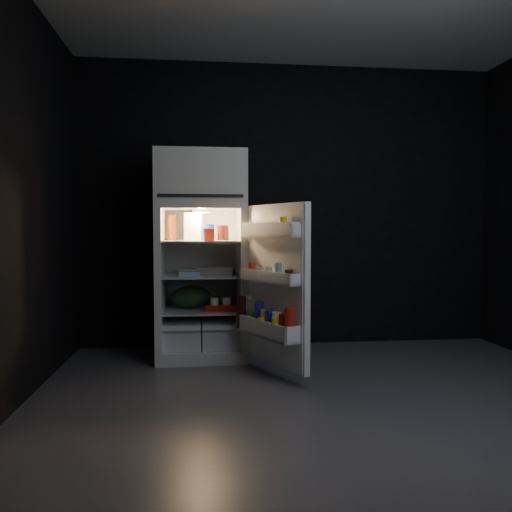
{
  "coord_description": "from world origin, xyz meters",
  "views": [
    {
      "loc": [
        -0.86,
        -3.09,
        1.11
      ],
      "look_at": [
        -0.4,
        1.0,
        0.9
      ],
      "focal_mm": 35.0,
      "sensor_mm": 36.0,
      "label": 1
    }
  ],
  "objects": [
    {
      "name": "small_can_silver",
      "position": [
        -0.57,
        1.46,
        0.47
      ],
      "size": [
        0.08,
        0.08,
        0.09
      ],
      "primitive_type": "cylinder",
      "rotation": [
        0.0,
        0.0,
        -0.15
      ],
      "color": "#B5B4B8",
      "rests_on": "refrigerator"
    },
    {
      "name": "flat_package",
      "position": [
        -0.95,
        1.11,
        0.75
      ],
      "size": [
        0.18,
        0.11,
        0.04
      ],
      "primitive_type": "cube",
      "rotation": [
        0.0,
        0.0,
        -0.14
      ],
      "color": "#80ACC6",
      "rests_on": "refrigerator"
    },
    {
      "name": "amber_bottle",
      "position": [
        -1.11,
        1.42,
        1.14
      ],
      "size": [
        0.09,
        0.09,
        0.22
      ],
      "primitive_type": "cylinder",
      "rotation": [
        0.0,
        0.0,
        0.03
      ],
      "color": "#C7571F",
      "rests_on": "refrigerator"
    },
    {
      "name": "wrapped_pkg",
      "position": [
        -0.65,
        1.44,
        0.75
      ],
      "size": [
        0.14,
        0.12,
        0.05
      ],
      "primitive_type": "cube",
      "rotation": [
        0.0,
        0.0,
        0.12
      ],
      "color": "beige",
      "rests_on": "refrigerator"
    },
    {
      "name": "small_can_red",
      "position": [
        -0.73,
        1.4,
        0.47
      ],
      "size": [
        0.08,
        0.08,
        0.09
      ],
      "primitive_type": "cylinder",
      "rotation": [
        0.0,
        0.0,
        -0.1
      ],
      "color": "#A81D0E",
      "rests_on": "refrigerator"
    },
    {
      "name": "mayo_jar",
      "position": [
        -0.8,
        1.29,
        1.1
      ],
      "size": [
        0.12,
        0.12,
        0.14
      ],
      "primitive_type": "cylinder",
      "rotation": [
        0.0,
        0.0,
        0.03
      ],
      "color": "#2027AF",
      "rests_on": "refrigerator"
    },
    {
      "name": "wall_front",
      "position": [
        0.0,
        -1.7,
        1.35
      ],
      "size": [
        4.0,
        0.0,
        2.7
      ],
      "primitive_type": "cube",
      "color": "black",
      "rests_on": "ground"
    },
    {
      "name": "wall_back",
      "position": [
        0.0,
        1.7,
        1.35
      ],
      "size": [
        4.0,
        0.0,
        2.7
      ],
      "primitive_type": "cube",
      "color": "black",
      "rests_on": "ground"
    },
    {
      "name": "produce_bag",
      "position": [
        -0.94,
        1.32,
        0.52
      ],
      "size": [
        0.43,
        0.4,
        0.2
      ],
      "primitive_type": "ellipsoid",
      "rotation": [
        0.0,
        0.0,
        -0.34
      ],
      "color": "#193815",
      "rests_on": "refrigerator"
    },
    {
      "name": "floor",
      "position": [
        0.0,
        0.0,
        0.0
      ],
      "size": [
        4.0,
        3.4,
        0.0
      ],
      "primitive_type": "cube",
      "color": "#545459",
      "rests_on": "ground"
    },
    {
      "name": "small_carton",
      "position": [
        -0.79,
        1.06,
        1.08
      ],
      "size": [
        0.09,
        0.07,
        0.1
      ],
      "primitive_type": "cube",
      "rotation": [
        0.0,
        0.0,
        -0.08
      ],
      "color": "#EB3E1B",
      "rests_on": "refrigerator"
    },
    {
      "name": "egg_carton",
      "position": [
        -0.73,
        1.2,
        0.76
      ],
      "size": [
        0.34,
        0.2,
        0.07
      ],
      "primitive_type": "cube",
      "rotation": [
        0.0,
        0.0,
        -0.26
      ],
      "color": "gray",
      "rests_on": "refrigerator"
    },
    {
      "name": "pie",
      "position": [
        -0.92,
        1.34,
        0.75
      ],
      "size": [
        0.31,
        0.31,
        0.04
      ],
      "primitive_type": "cylinder",
      "rotation": [
        0.0,
        0.0,
        -0.04
      ],
      "color": "tan",
      "rests_on": "refrigerator"
    },
    {
      "name": "yogurt_tray",
      "position": [
        -0.68,
        1.15,
        0.45
      ],
      "size": [
        0.28,
        0.17,
        0.05
      ],
      "primitive_type": "cube",
      "rotation": [
        0.0,
        0.0,
        -0.11
      ],
      "color": "#A81D0E",
      "rests_on": "refrigerator"
    },
    {
      "name": "jam_jar",
      "position": [
        -0.66,
        1.28,
        1.09
      ],
      "size": [
        0.12,
        0.12,
        0.13
      ],
      "primitive_type": "cylinder",
      "rotation": [
        0.0,
        0.0,
        -0.19
      ],
      "color": "black",
      "rests_on": "refrigerator"
    },
    {
      "name": "fridge_door",
      "position": [
        -0.31,
        0.6,
        0.68
      ],
      "size": [
        0.49,
        0.73,
        1.22
      ],
      "color": "white",
      "rests_on": "ground"
    },
    {
      "name": "wall_left",
      "position": [
        -2.0,
        0.0,
        1.35
      ],
      "size": [
        0.0,
        3.4,
        2.7
      ],
      "primitive_type": "cube",
      "color": "black",
      "rests_on": "ground"
    },
    {
      "name": "milk_jug",
      "position": [
        -0.92,
        1.36,
        1.15
      ],
      "size": [
        0.16,
        0.16,
        0.24
      ],
      "primitive_type": "cube",
      "rotation": [
        0.0,
        0.0,
        -0.02
      ],
      "color": "white",
      "rests_on": "refrigerator"
    },
    {
      "name": "refrigerator",
      "position": [
        -0.85,
        1.32,
        0.96
      ],
      "size": [
        0.76,
        0.71,
        1.78
      ],
      "color": "white",
      "rests_on": "ground"
    }
  ]
}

